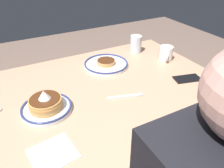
# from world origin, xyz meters

# --- Properties ---
(dining_table) EXTENTS (1.32, 0.94, 0.72)m
(dining_table) POSITION_xyz_m (0.00, 0.00, 0.62)
(dining_table) COLOR tan
(dining_table) RESTS_ON ground_plane
(plate_near_main) EXTENTS (0.22, 0.22, 0.10)m
(plate_near_main) POSITION_xyz_m (0.28, 0.02, 0.75)
(plate_near_main) COLOR white
(plate_near_main) RESTS_ON dining_table
(plate_center_pancakes) EXTENTS (0.27, 0.27, 0.04)m
(plate_center_pancakes) POSITION_xyz_m (-0.15, -0.24, 0.74)
(plate_center_pancakes) COLOR white
(plate_center_pancakes) RESTS_ON dining_table
(coffee_mug) EXTENTS (0.09, 0.11, 0.09)m
(coffee_mug) POSITION_xyz_m (-0.52, -0.13, 0.77)
(coffee_mug) COLOR white
(coffee_mug) RESTS_ON dining_table
(drinking_glass) EXTENTS (0.08, 0.08, 0.11)m
(drinking_glass) POSITION_xyz_m (-0.42, -0.33, 0.77)
(drinking_glass) COLOR silver
(drinking_glass) RESTS_ON dining_table
(cell_phone) EXTENTS (0.16, 0.11, 0.01)m
(cell_phone) POSITION_xyz_m (-0.47, 0.11, 0.73)
(cell_phone) COLOR black
(cell_phone) RESTS_ON dining_table
(paper_napkin) EXTENTS (0.17, 0.16, 0.00)m
(paper_napkin) POSITION_xyz_m (0.32, 0.27, 0.72)
(paper_napkin) COLOR white
(paper_napkin) RESTS_ON dining_table
(fork_near) EXTENTS (0.18, 0.07, 0.01)m
(fork_near) POSITION_xyz_m (-0.08, 0.10, 0.73)
(fork_near) COLOR silver
(fork_near) RESTS_ON dining_table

